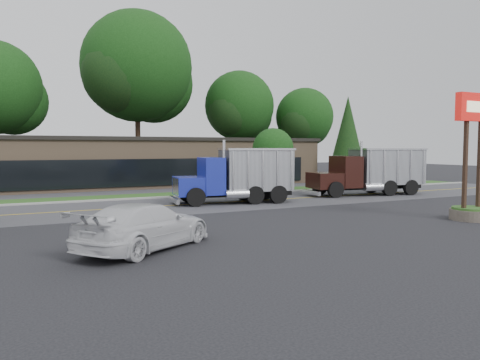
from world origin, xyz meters
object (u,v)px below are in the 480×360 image
Objects in this scene: dump_truck_maroon at (373,170)px; rally_car at (145,226)px; dump_truck_blue at (240,174)px; bilo_sign at (472,177)px.

dump_truck_maroon reaches higher than rally_car.
dump_truck_blue is at bearing -75.56° from rally_car.
rally_car is (-19.55, -10.43, -1.02)m from dump_truck_maroon.
bilo_sign is 15.56m from rally_car.
dump_truck_maroon is 22.18m from rally_car.
bilo_sign is at bearing -127.62° from rally_car.
dump_truck_maroon is at bearing 69.93° from bilo_sign.
dump_truck_maroon is (10.74, 0.07, 0.01)m from dump_truck_blue.
rally_car is (-8.82, -10.36, -1.01)m from dump_truck_blue.
dump_truck_maroon is at bearing -170.83° from dump_truck_blue.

